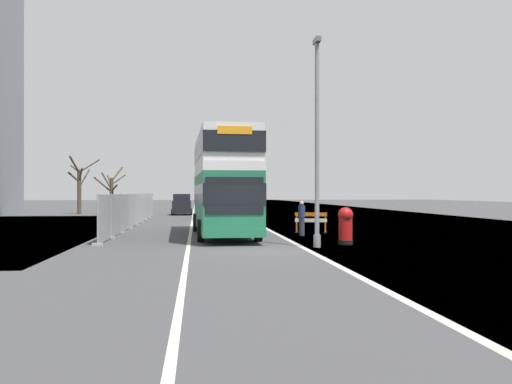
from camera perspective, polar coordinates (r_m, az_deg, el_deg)
ground at (r=20.28m, az=1.50°, el=-6.35°), size 140.00×280.00×0.10m
double_decker_bus at (r=27.26m, az=-3.50°, el=1.01°), size 3.11×11.42×5.05m
lamppost_foreground at (r=21.53m, az=6.49°, el=4.60°), size 0.29×0.70×8.32m
red_pillar_postbox at (r=22.84m, az=9.47°, el=-3.38°), size 0.64×0.64×1.56m
roadworks_barrier at (r=29.10m, az=5.85°, el=-2.98°), size 1.74×0.87×1.10m
construction_site_fence at (r=36.22m, az=-12.65°, el=-1.88°), size 0.44×27.40×2.13m
car_oncoming_near at (r=43.85m, az=-4.86°, el=-1.52°), size 2.08×4.51×2.23m
car_receding_mid at (r=53.10m, az=-7.86°, el=-1.37°), size 1.96×3.84×2.04m
bare_tree_far_verge_near at (r=57.44m, az=-15.09°, el=0.12°), size 3.19×2.53×4.90m
bare_tree_far_verge_mid at (r=56.73m, az=-18.24°, el=0.64°), size 3.11×2.42×5.82m
pedestrian_at_kerb at (r=27.17m, az=4.86°, el=-2.80°), size 0.34×0.34×1.74m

